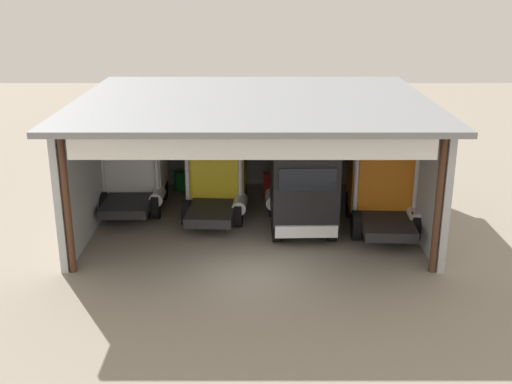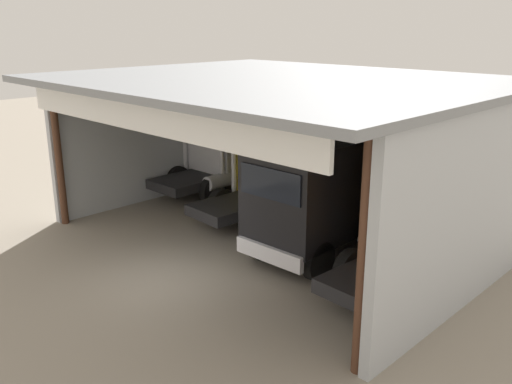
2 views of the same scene
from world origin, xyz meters
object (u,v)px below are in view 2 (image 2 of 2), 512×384
tool_cart (366,202)px  truck_black_center_bay (308,199)px  truck_white_center_right_bay (223,146)px  truck_yellow_yard_outside (274,164)px  oil_drum (288,177)px  truck_orange_left_bay (426,219)px

tool_cart → truck_black_center_bay: bearing=-78.0°
truck_white_center_right_bay → truck_yellow_yard_outside: size_ratio=1.00×
oil_drum → tool_cart: size_ratio=0.88×
truck_white_center_right_bay → tool_cart: (5.92, 1.49, -1.36)m
truck_white_center_right_bay → truck_yellow_yard_outside: truck_yellow_yard_outside is taller
truck_yellow_yard_outside → tool_cart: truck_yellow_yard_outside is taller
truck_black_center_bay → oil_drum: bearing=-46.0°
truck_white_center_right_bay → oil_drum: (1.63, 2.13, -1.42)m
truck_white_center_right_bay → oil_drum: bearing=51.9°
truck_yellow_yard_outside → tool_cart: (2.39, 2.31, -1.39)m
truck_yellow_yard_outside → oil_drum: bearing=126.0°
truck_white_center_right_bay → truck_yellow_yard_outside: 3.62m
truck_white_center_right_bay → tool_cart: 6.25m
truck_orange_left_bay → truck_white_center_right_bay: bearing=170.6°
truck_yellow_yard_outside → oil_drum: (-1.90, 2.95, -1.45)m
truck_white_center_right_bay → oil_drum: size_ratio=5.41×
truck_white_center_right_bay → truck_black_center_bay: (6.88, -3.02, 0.00)m
truck_yellow_yard_outside → truck_orange_left_bay: (6.52, -1.38, -0.05)m
truck_orange_left_bay → oil_drum: (-8.42, 4.33, -1.40)m
truck_black_center_bay → tool_cart: truck_black_center_bay is taller
truck_yellow_yard_outside → oil_drum: size_ratio=5.41×
truck_black_center_bay → truck_orange_left_bay: truck_orange_left_bay is taller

